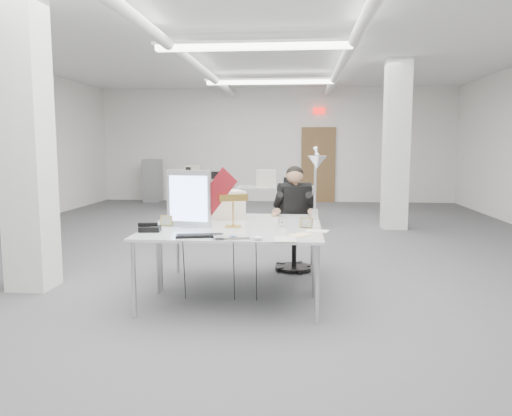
{
  "coord_description": "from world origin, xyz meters",
  "views": [
    {
      "loc": [
        0.67,
        -7.25,
        1.6
      ],
      "look_at": [
        0.21,
        -2.0,
        0.93
      ],
      "focal_mm": 35.0,
      "sensor_mm": 36.0,
      "label": 1
    }
  ],
  "objects_px": {
    "bankers_lamp": "(233,211)",
    "architect_lamp": "(316,180)",
    "desk_phone": "(150,229)",
    "seated_person": "(295,201)",
    "beige_monitor": "(227,205)",
    "office_chair": "(294,232)",
    "laptop": "(233,238)",
    "desk_main": "(230,234)",
    "monitor": "(189,198)"
  },
  "relations": [
    {
      "from": "bankers_lamp",
      "to": "architect_lamp",
      "type": "height_order",
      "value": "architect_lamp"
    },
    {
      "from": "bankers_lamp",
      "to": "desk_phone",
      "type": "bearing_deg",
      "value": 179.69
    },
    {
      "from": "seated_person",
      "to": "architect_lamp",
      "type": "distance_m",
      "value": 0.93
    },
    {
      "from": "bankers_lamp",
      "to": "beige_monitor",
      "type": "bearing_deg",
      "value": 80.85
    },
    {
      "from": "seated_person",
      "to": "architect_lamp",
      "type": "bearing_deg",
      "value": -97.71
    },
    {
      "from": "office_chair",
      "to": "bankers_lamp",
      "type": "relative_size",
      "value": 2.99
    },
    {
      "from": "laptop",
      "to": "seated_person",
      "type": "bearing_deg",
      "value": 58.72
    },
    {
      "from": "desk_main",
      "to": "architect_lamp",
      "type": "distance_m",
      "value": 1.19
    },
    {
      "from": "desk_main",
      "to": "monitor",
      "type": "relative_size",
      "value": 3.05
    },
    {
      "from": "desk_phone",
      "to": "architect_lamp",
      "type": "relative_size",
      "value": 0.21
    },
    {
      "from": "monitor",
      "to": "beige_monitor",
      "type": "height_order",
      "value": "monitor"
    },
    {
      "from": "seated_person",
      "to": "laptop",
      "type": "xyz_separation_m",
      "value": [
        -0.53,
        -1.88,
        -0.13
      ]
    },
    {
      "from": "desk_main",
      "to": "monitor",
      "type": "height_order",
      "value": "monitor"
    },
    {
      "from": "laptop",
      "to": "architect_lamp",
      "type": "height_order",
      "value": "architect_lamp"
    },
    {
      "from": "monitor",
      "to": "laptop",
      "type": "height_order",
      "value": "monitor"
    },
    {
      "from": "seated_person",
      "to": "bankers_lamp",
      "type": "distance_m",
      "value": 1.35
    },
    {
      "from": "monitor",
      "to": "desk_phone",
      "type": "distance_m",
      "value": 0.53
    },
    {
      "from": "laptop",
      "to": "desk_phone",
      "type": "bearing_deg",
      "value": 141.97
    },
    {
      "from": "bankers_lamp",
      "to": "beige_monitor",
      "type": "relative_size",
      "value": 0.95
    },
    {
      "from": "laptop",
      "to": "bankers_lamp",
      "type": "distance_m",
      "value": 0.71
    },
    {
      "from": "seated_person",
      "to": "desk_phone",
      "type": "xyz_separation_m",
      "value": [
        -1.4,
        -1.52,
        -0.12
      ]
    },
    {
      "from": "desk_main",
      "to": "monitor",
      "type": "bearing_deg",
      "value": 146.47
    },
    {
      "from": "monitor",
      "to": "beige_monitor",
      "type": "bearing_deg",
      "value": 72.08
    },
    {
      "from": "monitor",
      "to": "desk_phone",
      "type": "xyz_separation_m",
      "value": [
        -0.32,
        -0.32,
        -0.27
      ]
    },
    {
      "from": "seated_person",
      "to": "bankers_lamp",
      "type": "height_order",
      "value": "seated_person"
    },
    {
      "from": "architect_lamp",
      "to": "desk_main",
      "type": "bearing_deg",
      "value": -128.59
    },
    {
      "from": "beige_monitor",
      "to": "architect_lamp",
      "type": "height_order",
      "value": "architect_lamp"
    },
    {
      "from": "desk_main",
      "to": "office_chair",
      "type": "height_order",
      "value": "office_chair"
    },
    {
      "from": "monitor",
      "to": "desk_phone",
      "type": "height_order",
      "value": "monitor"
    },
    {
      "from": "laptop",
      "to": "bankers_lamp",
      "type": "relative_size",
      "value": 1.03
    },
    {
      "from": "laptop",
      "to": "desk_phone",
      "type": "distance_m",
      "value": 0.94
    },
    {
      "from": "desk_phone",
      "to": "office_chair",
      "type": "bearing_deg",
      "value": 40.54
    },
    {
      "from": "monitor",
      "to": "architect_lamp",
      "type": "height_order",
      "value": "architect_lamp"
    },
    {
      "from": "office_chair",
      "to": "architect_lamp",
      "type": "xyz_separation_m",
      "value": [
        0.24,
        -0.88,
        0.74
      ]
    },
    {
      "from": "monitor",
      "to": "bankers_lamp",
      "type": "bearing_deg",
      "value": 9.79
    },
    {
      "from": "architect_lamp",
      "to": "monitor",
      "type": "bearing_deg",
      "value": -151.56
    },
    {
      "from": "office_chair",
      "to": "laptop",
      "type": "distance_m",
      "value": 2.02
    },
    {
      "from": "monitor",
      "to": "laptop",
      "type": "xyz_separation_m",
      "value": [
        0.55,
        -0.68,
        -0.28
      ]
    },
    {
      "from": "laptop",
      "to": "beige_monitor",
      "type": "relative_size",
      "value": 0.98
    },
    {
      "from": "monitor",
      "to": "architect_lamp",
      "type": "distance_m",
      "value": 1.38
    },
    {
      "from": "office_chair",
      "to": "bankers_lamp",
      "type": "distance_m",
      "value": 1.46
    },
    {
      "from": "office_chair",
      "to": "architect_lamp",
      "type": "bearing_deg",
      "value": -98.56
    },
    {
      "from": "seated_person",
      "to": "laptop",
      "type": "height_order",
      "value": "seated_person"
    },
    {
      "from": "seated_person",
      "to": "monitor",
      "type": "relative_size",
      "value": 1.63
    },
    {
      "from": "desk_main",
      "to": "seated_person",
      "type": "relative_size",
      "value": 1.87
    },
    {
      "from": "desk_main",
      "to": "office_chair",
      "type": "distance_m",
      "value": 1.69
    },
    {
      "from": "seated_person",
      "to": "beige_monitor",
      "type": "height_order",
      "value": "seated_person"
    },
    {
      "from": "desk_main",
      "to": "laptop",
      "type": "distance_m",
      "value": 0.38
    },
    {
      "from": "monitor",
      "to": "bankers_lamp",
      "type": "xyz_separation_m",
      "value": [
        0.46,
        0.0,
        -0.13
      ]
    },
    {
      "from": "desk_main",
      "to": "laptop",
      "type": "height_order",
      "value": "laptop"
    }
  ]
}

